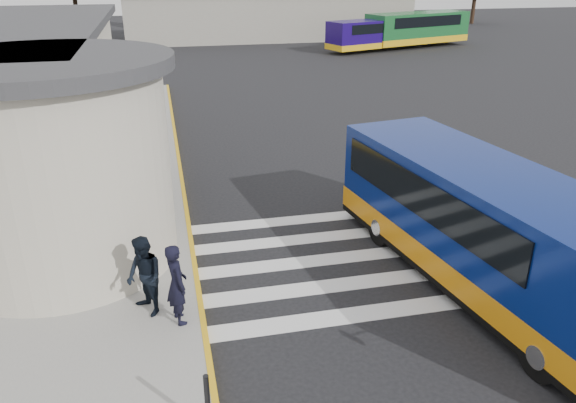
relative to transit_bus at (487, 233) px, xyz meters
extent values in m
plane|color=black|center=(-2.25, 2.67, -1.30)|extent=(140.00, 140.00, 0.00)
cube|color=gray|center=(-11.25, 6.67, -1.22)|extent=(10.00, 34.00, 0.15)
cube|color=gold|center=(-6.30, 6.67, -1.22)|extent=(0.12, 34.00, 0.16)
cylinder|color=#B9B09D|center=(-9.25, 3.17, 1.10)|extent=(5.20, 5.20, 4.50)
cylinder|color=#38383A|center=(-9.25, 3.17, 3.50)|extent=(5.80, 5.80, 0.30)
cube|color=black|center=(-8.73, 7.67, -0.05)|extent=(0.08, 1.20, 2.20)
cube|color=#38383A|center=(-8.25, 7.67, 1.25)|extent=(1.20, 1.80, 0.12)
cube|color=silver|center=(-2.75, -0.53, -1.29)|extent=(8.00, 0.55, 0.01)
cube|color=silver|center=(-2.75, 0.67, -1.29)|extent=(8.00, 0.55, 0.01)
cube|color=silver|center=(-2.75, 1.87, -1.29)|extent=(8.00, 0.55, 0.01)
cube|color=silver|center=(-2.75, 3.07, -1.29)|extent=(8.00, 0.55, 0.01)
cube|color=silver|center=(-2.75, 4.27, -1.29)|extent=(8.00, 0.55, 0.01)
cube|color=gray|center=(3.75, 44.67, 0.70)|extent=(26.00, 8.00, 4.00)
cylinder|color=black|center=(-14.25, 52.67, 0.50)|extent=(0.44, 0.44, 3.60)
cylinder|color=black|center=(-4.25, 52.67, 0.50)|extent=(0.44, 0.44, 3.60)
cylinder|color=black|center=(5.75, 52.67, 0.50)|extent=(0.44, 0.44, 3.60)
cylinder|color=black|center=(13.75, 52.67, 0.50)|extent=(0.44, 0.44, 3.60)
cylinder|color=black|center=(21.75, 52.67, 0.50)|extent=(0.44, 0.44, 3.60)
cylinder|color=black|center=(29.75, 52.67, 0.50)|extent=(0.44, 0.44, 3.60)
cube|color=navy|center=(-0.01, 0.04, 0.26)|extent=(3.77, 9.15, 2.32)
cube|color=#CB780D|center=(-0.01, 0.04, -0.63)|extent=(3.81, 9.19, 0.55)
cube|color=black|center=(-0.01, 0.04, -0.95)|extent=(3.80, 9.17, 0.22)
cube|color=black|center=(-1.36, 0.63, 0.72)|extent=(1.02, 6.45, 0.89)
cube|color=black|center=(1.12, 1.00, 0.72)|extent=(1.02, 6.45, 0.89)
cylinder|color=black|center=(-0.63, -3.05, -0.82)|extent=(0.44, 0.98, 0.95)
cylinder|color=black|center=(-1.46, 2.41, -0.82)|extent=(0.44, 0.98, 0.95)
cylinder|color=black|center=(0.68, 2.74, -0.82)|extent=(0.44, 0.98, 0.95)
imported|color=black|center=(-6.75, -0.11, -0.30)|extent=(0.55, 0.70, 1.69)
imported|color=black|center=(-7.37, 0.31, -0.30)|extent=(0.96, 1.03, 1.69)
cube|color=#180753|center=(10.63, 34.66, 0.11)|extent=(8.47, 4.76, 2.09)
cube|color=gold|center=(10.63, 34.66, -0.73)|extent=(8.51, 4.79, 0.45)
cube|color=black|center=(10.63, 34.66, 0.61)|extent=(6.77, 4.22, 0.73)
cube|color=#165526|center=(15.04, 36.09, 0.32)|extent=(9.72, 5.28, 2.40)
cube|color=gold|center=(15.04, 36.09, -0.65)|extent=(9.76, 5.32, 0.52)
cube|color=black|center=(15.04, 36.09, 0.89)|extent=(7.75, 4.71, 0.83)
camera|label=1|loc=(-6.73, -9.78, 5.50)|focal=35.00mm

